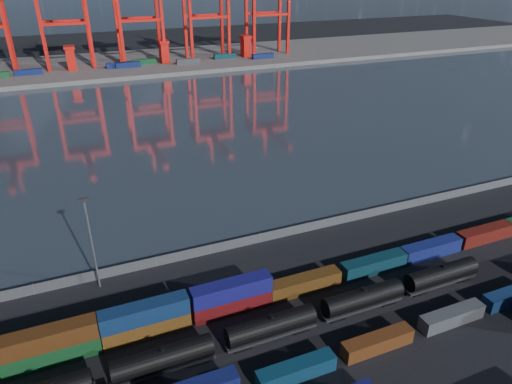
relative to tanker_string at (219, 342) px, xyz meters
name	(u,v)px	position (x,y,z in m)	size (l,w,h in m)	color
ground	(337,341)	(16.18, -4.31, -2.13)	(700.00, 700.00, 0.00)	black
harbor_water	(169,125)	(16.18, 100.69, -2.12)	(700.00, 700.00, 0.00)	#2B353F
far_quay	(123,64)	(16.18, 205.69, -1.13)	(700.00, 70.00, 2.00)	#514F4C
container_row_mid	(332,355)	(13.24, -7.64, -0.32)	(101.70, 2.20, 4.70)	#502910
container_row_north	(214,305)	(1.74, 7.58, -0.18)	(141.99, 2.56, 5.45)	navy
tanker_string	(219,342)	(0.00, 0.00, 0.00)	(91.32, 2.97, 4.25)	black
waterfront_fence	(260,238)	(16.18, 23.69, -1.13)	(160.12, 0.12, 2.20)	#595B5E
yard_light_mast	(91,239)	(-13.82, 21.69, 7.17)	(1.60, 0.40, 16.60)	slate
quay_containers	(103,67)	(5.18, 191.15, 1.17)	(172.58, 10.99, 2.60)	navy
straddle_carriers	(119,54)	(13.68, 195.69, 5.69)	(140.00, 7.00, 11.10)	red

